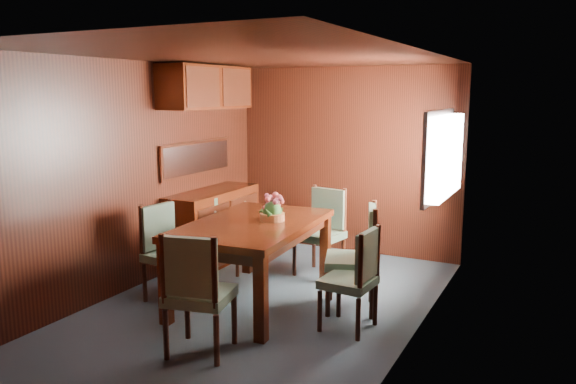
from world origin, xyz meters
The scene contains 11 objects.
ground centered at (0.00, 0.00, 0.00)m, with size 4.50×4.50×0.00m, color #323C44.
room_shell centered at (-0.10, 0.33, 1.63)m, with size 3.06×4.52×2.41m.
sideboard centered at (-1.25, 1.00, 0.45)m, with size 0.48×1.40×0.90m, color #381207.
dining_table centered at (-0.14, 0.07, 0.71)m, with size 1.21×1.82×0.82m.
chair_left_near centered at (-0.97, -0.24, 0.54)m, with size 0.49×0.51×0.98m.
chair_left_far centered at (-0.97, 0.53, 0.49)m, with size 0.49×0.50×0.89m.
chair_right_near centered at (1.01, -0.12, 0.52)m, with size 0.45×0.47×0.93m.
chair_right_far centered at (0.87, 0.35, 0.58)m, with size 0.61×0.62×1.04m.
chair_head centered at (0.06, -1.15, 0.57)m, with size 0.57×0.56×1.02m.
chair_foot centered at (0.12, 1.22, 0.55)m, with size 0.55×0.53×1.00m.
flower_centerpiece centered at (0.01, 0.20, 0.95)m, with size 0.27×0.27×0.27m.
Camera 1 is at (2.59, -4.56, 2.07)m, focal length 35.00 mm.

